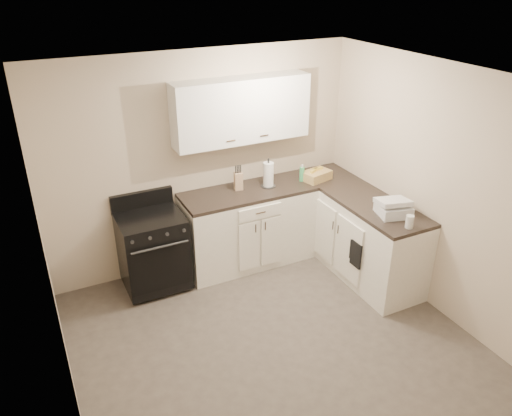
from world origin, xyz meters
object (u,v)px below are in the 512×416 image
paper_towel (268,175)px  wicker_basket (317,175)px  stove (153,251)px  knife_block (238,181)px  countertop_grill (393,210)px

paper_towel → wicker_basket: paper_towel is taller
stove → wicker_basket: 2.10m
stove → paper_towel: (1.42, 0.03, 0.63)m
stove → paper_towel: bearing=1.2°
knife_block → stove: bearing=-163.1°
countertop_grill → wicker_basket: bearing=115.5°
knife_block → wicker_basket: bearing=1.8°
stove → wicker_basket: size_ratio=2.52×
paper_towel → knife_block: bearing=167.6°
wicker_basket → paper_towel: bearing=172.0°
stove → wicker_basket: (2.03, -0.06, 0.53)m
knife_block → paper_towel: bearing=-1.1°
knife_block → paper_towel: paper_towel is taller
knife_block → countertop_grill: knife_block is taller
stove → knife_block: (1.08, 0.11, 0.58)m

